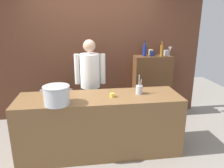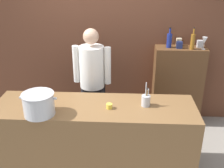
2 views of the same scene
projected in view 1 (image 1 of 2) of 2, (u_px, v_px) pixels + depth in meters
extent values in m
plane|color=gray|center=(101.00, 150.00, 3.41)|extent=(8.00, 8.00, 0.00)
cube|color=brown|center=(93.00, 44.00, 4.30)|extent=(4.40, 0.10, 3.00)
cube|color=brown|center=(100.00, 124.00, 3.28)|extent=(2.39, 0.70, 0.90)
cube|color=brown|center=(152.00, 86.00, 4.51)|extent=(0.76, 0.32, 1.27)
cylinder|color=black|center=(97.00, 109.00, 3.92)|extent=(0.14, 0.14, 0.84)
cylinder|color=black|center=(86.00, 109.00, 3.92)|extent=(0.14, 0.14, 0.84)
cylinder|color=white|center=(90.00, 71.00, 3.72)|extent=(0.34, 0.34, 0.58)
cube|color=black|center=(91.00, 81.00, 3.96)|extent=(0.30, 0.05, 0.52)
cylinder|color=white|center=(103.00, 69.00, 3.72)|extent=(0.09, 0.09, 0.52)
cylinder|color=white|center=(77.00, 69.00, 3.70)|extent=(0.09, 0.09, 0.52)
sphere|color=tan|center=(89.00, 46.00, 3.59)|extent=(0.21, 0.21, 0.21)
cylinder|color=#B7BABF|center=(57.00, 96.00, 2.82)|extent=(0.34, 0.34, 0.24)
cylinder|color=#B7BABF|center=(56.00, 86.00, 2.79)|extent=(0.35, 0.35, 0.01)
cube|color=#B7BABF|center=(41.00, 90.00, 2.78)|extent=(0.04, 0.02, 0.02)
cube|color=#B7BABF|center=(71.00, 89.00, 2.83)|extent=(0.04, 0.02, 0.02)
cylinder|color=#B7BABF|center=(139.00, 90.00, 3.24)|extent=(0.10, 0.10, 0.13)
cylinder|color=#B7BABF|center=(141.00, 86.00, 3.23)|extent=(0.01, 0.05, 0.21)
cylinder|color=#262626|center=(139.00, 86.00, 3.23)|extent=(0.03, 0.02, 0.21)
cylinder|color=olive|center=(140.00, 87.00, 3.23)|extent=(0.02, 0.05, 0.19)
cylinder|color=#B7BABF|center=(139.00, 84.00, 3.22)|extent=(0.02, 0.03, 0.28)
cylinder|color=yellow|center=(112.00, 95.00, 3.12)|extent=(0.07, 0.07, 0.06)
cylinder|color=#8C5919|center=(162.00, 51.00, 4.24)|extent=(0.06, 0.06, 0.22)
cylinder|color=#8C5919|center=(162.00, 43.00, 4.20)|extent=(0.02, 0.02, 0.09)
cylinder|color=black|center=(162.00, 40.00, 4.18)|extent=(0.03, 0.03, 0.01)
cylinder|color=navy|center=(145.00, 51.00, 4.27)|extent=(0.08, 0.08, 0.21)
cylinder|color=navy|center=(145.00, 44.00, 4.23)|extent=(0.03, 0.03, 0.08)
cylinder|color=black|center=(145.00, 41.00, 4.21)|extent=(0.03, 0.03, 0.01)
cylinder|color=silver|center=(169.00, 56.00, 4.29)|extent=(0.06, 0.06, 0.01)
cylinder|color=silver|center=(170.00, 54.00, 4.28)|extent=(0.01, 0.01, 0.08)
cone|color=silver|center=(170.00, 49.00, 4.26)|extent=(0.08, 0.08, 0.10)
cube|color=beige|center=(151.00, 52.00, 4.39)|extent=(0.07, 0.07, 0.12)
cube|color=navy|center=(152.00, 54.00, 4.27)|extent=(0.08, 0.08, 0.10)
cube|color=#B2B2B7|center=(166.00, 53.00, 4.37)|extent=(0.08, 0.08, 0.11)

